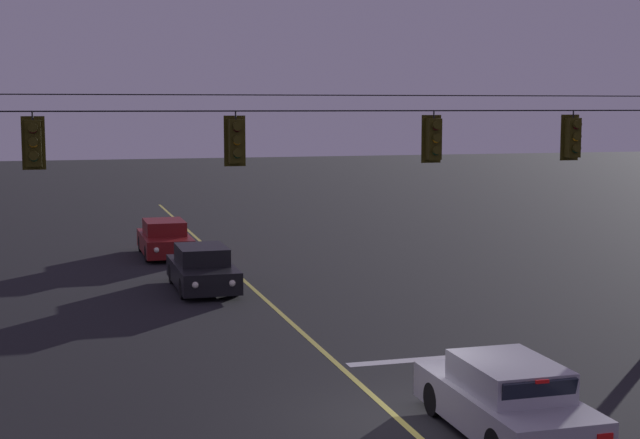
% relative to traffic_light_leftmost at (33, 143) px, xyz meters
% --- Properties ---
extents(ground_plane, '(180.00, 180.00, 0.00)m').
position_rel_traffic_light_leftmost_xyz_m(ground_plane, '(6.48, -4.57, -5.09)').
color(ground_plane, black).
extents(lane_centre_stripe, '(0.14, 60.00, 0.01)m').
position_rel_traffic_light_leftmost_xyz_m(lane_centre_stripe, '(6.48, 6.02, -5.08)').
color(lane_centre_stripe, '#D1C64C').
rests_on(lane_centre_stripe, ground).
extents(stop_bar_paint, '(3.40, 0.36, 0.01)m').
position_rel_traffic_light_leftmost_xyz_m(stop_bar_paint, '(8.38, -0.58, -5.08)').
color(stop_bar_paint, silver).
rests_on(stop_bar_paint, ground).
extents(signal_span_assembly, '(20.01, 0.32, 7.14)m').
position_rel_traffic_light_leftmost_xyz_m(signal_span_assembly, '(6.48, 0.02, -1.36)').
color(signal_span_assembly, '#2D2116').
rests_on(signal_span_assembly, ground).
extents(traffic_light_leftmost, '(0.48, 0.41, 1.22)m').
position_rel_traffic_light_leftmost_xyz_m(traffic_light_leftmost, '(0.00, 0.00, 0.00)').
color(traffic_light_leftmost, black).
extents(traffic_light_left_inner, '(0.48, 0.41, 1.22)m').
position_rel_traffic_light_leftmost_xyz_m(traffic_light_left_inner, '(4.27, 0.00, 0.00)').
color(traffic_light_left_inner, black).
extents(traffic_light_centre, '(0.48, 0.41, 1.22)m').
position_rel_traffic_light_leftmost_xyz_m(traffic_light_centre, '(8.95, 0.00, 0.00)').
color(traffic_light_centre, black).
extents(traffic_light_right_inner, '(0.48, 0.41, 1.22)m').
position_rel_traffic_light_leftmost_xyz_m(traffic_light_right_inner, '(12.60, 0.00, 0.00)').
color(traffic_light_right_inner, black).
extents(car_waiting_near_lane, '(1.80, 4.33, 1.39)m').
position_rel_traffic_light_leftmost_xyz_m(car_waiting_near_lane, '(8.01, -5.75, -4.44)').
color(car_waiting_near_lane, '#A5A5AD').
rests_on(car_waiting_near_lane, ground).
extents(car_oncoming_lead, '(1.80, 4.42, 1.39)m').
position_rel_traffic_light_leftmost_xyz_m(car_oncoming_lead, '(4.90, 9.27, -4.44)').
color(car_oncoming_lead, black).
rests_on(car_oncoming_lead, ground).
extents(car_oncoming_trailing, '(1.80, 4.42, 1.39)m').
position_rel_traffic_light_leftmost_xyz_m(car_oncoming_trailing, '(4.54, 16.52, -4.44)').
color(car_oncoming_trailing, maroon).
rests_on(car_oncoming_trailing, ground).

